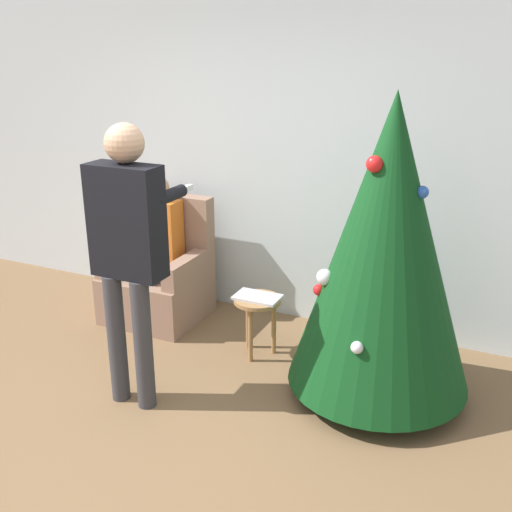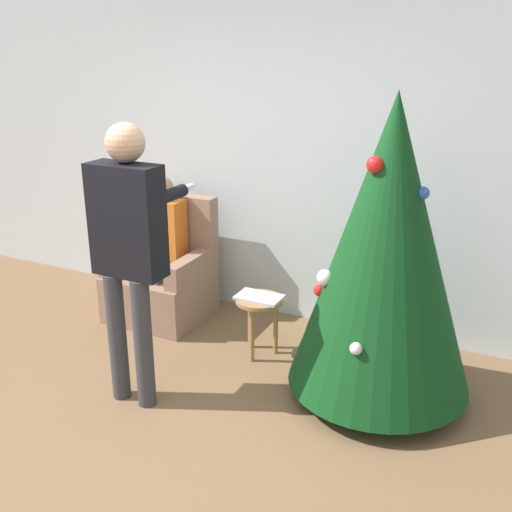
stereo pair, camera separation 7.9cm
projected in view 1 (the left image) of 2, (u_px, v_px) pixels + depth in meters
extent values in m
plane|color=brown|center=(110.00, 454.00, 3.50)|extent=(14.00, 14.00, 0.00)
cube|color=silver|center=(266.00, 160.00, 4.95)|extent=(8.00, 0.06, 2.70)
cylinder|color=brown|center=(375.00, 386.00, 4.09)|extent=(0.10, 0.10, 0.11)
cone|color=#0F4219|center=(386.00, 246.00, 3.75)|extent=(1.20, 1.20, 1.91)
sphere|color=red|center=(319.00, 290.00, 3.89)|extent=(0.08, 0.08, 0.08)
sphere|color=#2856B2|center=(422.00, 192.00, 3.53)|extent=(0.08, 0.08, 0.08)
sphere|color=white|center=(325.00, 277.00, 3.80)|extent=(0.11, 0.11, 0.11)
sphere|color=white|center=(427.00, 273.00, 4.03)|extent=(0.08, 0.08, 0.08)
sphere|color=white|center=(357.00, 347.00, 3.53)|extent=(0.08, 0.08, 0.08)
sphere|color=red|center=(374.00, 164.00, 3.49)|extent=(0.10, 0.10, 0.10)
cube|color=#93705B|center=(157.00, 295.00, 5.17)|extent=(0.78, 0.72, 0.41)
cube|color=#93705B|center=(172.00, 229.00, 5.24)|extent=(0.78, 0.14, 0.63)
cube|color=#93705B|center=(123.00, 257.00, 5.20)|extent=(0.12, 0.64, 0.20)
cube|color=#93705B|center=(188.00, 268.00, 4.94)|extent=(0.12, 0.64, 0.20)
cylinder|color=#38383D|center=(134.00, 302.00, 5.04)|extent=(0.11, 0.11, 0.41)
cylinder|color=#38383D|center=(154.00, 306.00, 4.96)|extent=(0.11, 0.11, 0.41)
cube|color=#38383D|center=(152.00, 269.00, 5.04)|extent=(0.32, 0.40, 0.12)
cube|color=orange|center=(160.00, 229.00, 5.06)|extent=(0.36, 0.20, 0.50)
sphere|color=tan|center=(157.00, 188.00, 4.95)|extent=(0.20, 0.20, 0.20)
cylinder|color=#38383D|center=(117.00, 339.00, 3.90)|extent=(0.12, 0.12, 0.89)
cylinder|color=#38383D|center=(143.00, 345.00, 3.82)|extent=(0.12, 0.12, 0.89)
cube|color=black|center=(126.00, 222.00, 3.64)|extent=(0.46, 0.20, 0.70)
sphere|color=tan|center=(124.00, 143.00, 3.51)|extent=(0.24, 0.24, 0.24)
cylinder|color=black|center=(118.00, 189.00, 3.84)|extent=(0.08, 0.30, 0.08)
cylinder|color=black|center=(170.00, 196.00, 3.68)|extent=(0.08, 0.30, 0.08)
cube|color=white|center=(186.00, 189.00, 3.84)|extent=(0.04, 0.14, 0.04)
cylinder|color=#A37547|center=(257.00, 300.00, 4.47)|extent=(0.36, 0.36, 0.03)
cylinder|color=#A37547|center=(250.00, 335.00, 4.44)|extent=(0.04, 0.04, 0.43)
cylinder|color=#A37547|center=(274.00, 327.00, 4.56)|extent=(0.04, 0.04, 0.43)
cylinder|color=#A37547|center=(248.00, 322.00, 4.65)|extent=(0.04, 0.04, 0.43)
cube|color=silver|center=(257.00, 297.00, 4.46)|extent=(0.34, 0.22, 0.02)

